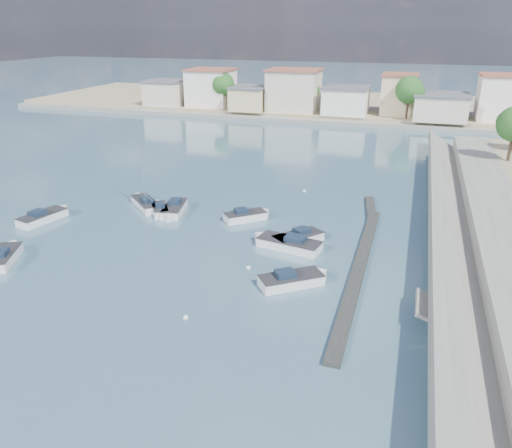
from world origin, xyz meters
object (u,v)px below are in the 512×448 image
(motorboat_e, at_px, (45,217))
(sailboat, at_px, (145,203))
(motorboat_c, at_px, (286,244))
(motorboat_f, at_px, (160,209))
(motorboat_h, at_px, (294,280))
(motorboat_b, at_px, (247,216))
(motorboat_g, at_px, (174,210))
(motorboat_d, at_px, (295,239))
(motorboat_a, at_px, (5,256))

(motorboat_e, bearing_deg, sailboat, 40.83)
(motorboat_c, relative_size, motorboat_f, 1.65)
(motorboat_e, height_order, motorboat_h, same)
(motorboat_b, distance_m, motorboat_g, 7.90)
(motorboat_b, bearing_deg, motorboat_d, -34.74)
(motorboat_a, distance_m, motorboat_c, 23.74)
(motorboat_h, bearing_deg, motorboat_e, 168.98)
(motorboat_b, height_order, motorboat_h, same)
(motorboat_b, xyz_separation_m, motorboat_c, (5.44, -5.34, 0.00))
(motorboat_a, xyz_separation_m, motorboat_b, (16.22, 15.04, -0.00))
(motorboat_d, bearing_deg, motorboat_g, 165.73)
(motorboat_h, bearing_deg, motorboat_f, 147.83)
(motorboat_f, bearing_deg, motorboat_h, -32.17)
(motorboat_h, bearing_deg, motorboat_c, 109.75)
(motorboat_g, bearing_deg, motorboat_a, -120.06)
(motorboat_a, distance_m, motorboat_g, 16.66)
(motorboat_d, height_order, motorboat_g, same)
(motorboat_g, bearing_deg, motorboat_c, -19.49)
(motorboat_h, bearing_deg, motorboat_d, 103.01)
(motorboat_a, bearing_deg, motorboat_h, 8.04)
(motorboat_c, relative_size, motorboat_g, 1.14)
(motorboat_f, xyz_separation_m, motorboat_h, (17.04, -10.72, 0.00))
(motorboat_d, xyz_separation_m, sailboat, (-17.67, 4.32, 0.05))
(motorboat_e, relative_size, motorboat_f, 1.45)
(motorboat_b, xyz_separation_m, motorboat_h, (7.71, -11.66, 0.00))
(motorboat_b, relative_size, motorboat_c, 0.67)
(motorboat_b, bearing_deg, motorboat_h, -56.51)
(motorboat_f, distance_m, motorboat_h, 20.13)
(motorboat_d, distance_m, motorboat_h, 7.71)
(motorboat_f, distance_m, motorboat_g, 1.48)
(motorboat_g, distance_m, motorboat_h, 19.10)
(motorboat_g, distance_m, sailboat, 3.90)
(motorboat_f, bearing_deg, motorboat_c, -16.58)
(motorboat_d, bearing_deg, motorboat_a, -153.86)
(motorboat_c, relative_size, motorboat_d, 1.32)
(motorboat_f, height_order, motorboat_h, same)
(motorboat_f, height_order, motorboat_g, same)
(motorboat_c, distance_m, motorboat_e, 24.77)
(motorboat_b, bearing_deg, motorboat_g, -175.49)
(motorboat_d, distance_m, motorboat_e, 25.38)
(motorboat_c, height_order, motorboat_d, same)
(motorboat_a, relative_size, motorboat_f, 1.30)
(motorboat_d, xyz_separation_m, motorboat_f, (-15.31, 3.21, 0.00))
(motorboat_a, distance_m, motorboat_d, 24.73)
(motorboat_f, xyz_separation_m, sailboat, (-2.36, 1.12, 0.05))
(motorboat_a, height_order, motorboat_e, same)
(motorboat_d, height_order, sailboat, sailboat)
(motorboat_b, relative_size, motorboat_g, 0.77)
(motorboat_a, height_order, motorboat_c, same)
(motorboat_b, distance_m, motorboat_h, 13.98)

